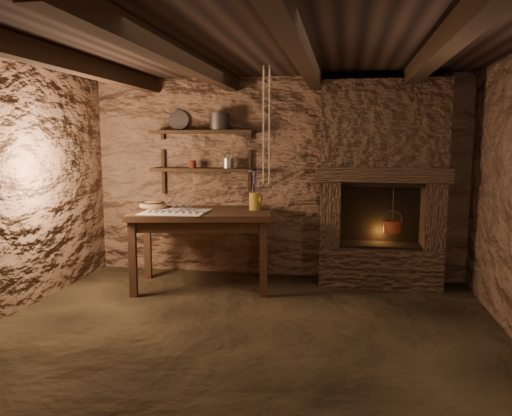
% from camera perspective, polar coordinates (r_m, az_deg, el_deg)
% --- Properties ---
extents(floor, '(4.50, 4.50, 0.00)m').
position_cam_1_polar(floor, '(4.39, -1.74, -14.33)').
color(floor, black).
rests_on(floor, ground).
extents(back_wall, '(4.50, 0.04, 2.40)m').
position_cam_1_polar(back_wall, '(6.06, 2.13, 3.47)').
color(back_wall, brown).
rests_on(back_wall, floor).
extents(front_wall, '(4.50, 0.04, 2.40)m').
position_cam_1_polar(front_wall, '(2.20, -12.72, -4.20)').
color(front_wall, brown).
rests_on(front_wall, floor).
extents(ceiling, '(4.50, 4.00, 0.04)m').
position_cam_1_polar(ceiling, '(4.14, -1.88, 18.19)').
color(ceiling, black).
rests_on(ceiling, back_wall).
extents(beam_far_left, '(0.14, 3.95, 0.16)m').
position_cam_1_polar(beam_far_left, '(4.67, -20.90, 15.39)').
color(beam_far_left, black).
rests_on(beam_far_left, ceiling).
extents(beam_mid_left, '(0.14, 3.95, 0.16)m').
position_cam_1_polar(beam_mid_left, '(4.25, -8.77, 16.59)').
color(beam_mid_left, black).
rests_on(beam_mid_left, ceiling).
extents(beam_mid_right, '(0.14, 3.95, 0.16)m').
position_cam_1_polar(beam_mid_right, '(4.05, 5.38, 17.10)').
color(beam_mid_right, black).
rests_on(beam_mid_right, ceiling).
extents(beam_far_right, '(0.14, 3.95, 0.16)m').
position_cam_1_polar(beam_far_right, '(4.09, 20.11, 16.59)').
color(beam_far_right, black).
rests_on(beam_far_right, ceiling).
extents(shelf_lower, '(1.25, 0.30, 0.04)m').
position_cam_1_polar(shelf_lower, '(6.07, -6.07, 4.39)').
color(shelf_lower, black).
rests_on(shelf_lower, back_wall).
extents(shelf_upper, '(1.25, 0.30, 0.04)m').
position_cam_1_polar(shelf_upper, '(6.06, -6.13, 8.64)').
color(shelf_upper, black).
rests_on(shelf_upper, back_wall).
extents(hearth, '(1.43, 0.51, 2.30)m').
position_cam_1_polar(hearth, '(5.78, 14.19, 3.30)').
color(hearth, '#37261B').
rests_on(hearth, floor).
extents(work_table, '(1.66, 1.13, 0.88)m').
position_cam_1_polar(work_table, '(5.65, -6.21, -4.35)').
color(work_table, black).
rests_on(work_table, floor).
extents(linen_cloth, '(0.70, 0.57, 0.01)m').
position_cam_1_polar(linen_cloth, '(5.49, -9.19, -0.42)').
color(linen_cloth, beige).
rests_on(linen_cloth, work_table).
extents(pewter_cutlery_row, '(0.58, 0.23, 0.01)m').
position_cam_1_polar(pewter_cutlery_row, '(5.47, -9.27, -0.35)').
color(pewter_cutlery_row, gray).
rests_on(pewter_cutlery_row, linen_cloth).
extents(drinking_glasses, '(0.22, 0.07, 0.09)m').
position_cam_1_polar(drinking_glasses, '(5.60, -8.54, 0.25)').
color(drinking_glasses, white).
rests_on(drinking_glasses, linen_cloth).
extents(stoneware_jug, '(0.15, 0.15, 0.45)m').
position_cam_1_polar(stoneware_jug, '(5.57, -0.10, 1.75)').
color(stoneware_jug, '#B08722').
rests_on(stoneware_jug, work_table).
extents(wooden_bowl, '(0.34, 0.34, 0.11)m').
position_cam_1_polar(wooden_bowl, '(5.80, -11.68, 0.27)').
color(wooden_bowl, '#A97449').
rests_on(wooden_bowl, work_table).
extents(iron_stockpot, '(0.31, 0.31, 0.18)m').
position_cam_1_polar(iron_stockpot, '(6.01, -4.19, 9.72)').
color(iron_stockpot, '#2D2A28').
rests_on(iron_stockpot, shelf_upper).
extents(tin_pan, '(0.26, 0.15, 0.25)m').
position_cam_1_polar(tin_pan, '(6.26, -8.83, 9.88)').
color(tin_pan, '#9D9D98').
rests_on(tin_pan, shelf_upper).
extents(small_kettle, '(0.20, 0.16, 0.18)m').
position_cam_1_polar(small_kettle, '(5.99, -3.19, 5.14)').
color(small_kettle, '#9D9D98').
rests_on(small_kettle, shelf_lower).
extents(rusty_tin, '(0.10, 0.10, 0.09)m').
position_cam_1_polar(rusty_tin, '(6.11, -7.30, 5.00)').
color(rusty_tin, '#521A10').
rests_on(rusty_tin, shelf_lower).
extents(red_pot, '(0.24, 0.24, 0.54)m').
position_cam_1_polar(red_pot, '(5.80, 15.30, -1.98)').
color(red_pot, maroon).
rests_on(red_pot, hearth).
extents(hanging_ropes, '(0.08, 0.08, 1.20)m').
position_cam_1_polar(hanging_ropes, '(5.10, 1.20, 9.43)').
color(hanging_ropes, beige).
rests_on(hanging_ropes, ceiling).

